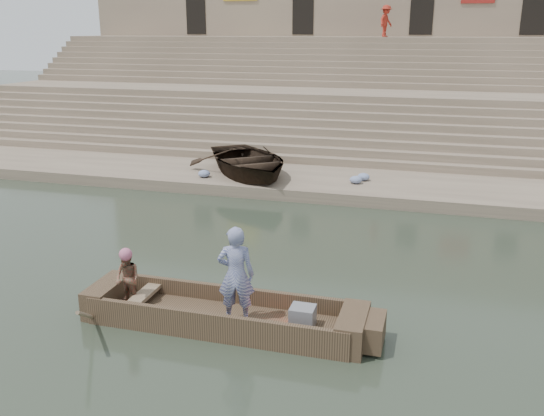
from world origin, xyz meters
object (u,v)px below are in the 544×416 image
at_px(rowing_man, 127,279).
at_px(beached_rowboat, 248,161).
at_px(main_rowboat, 223,320).
at_px(pedestrian, 386,21).
at_px(television, 302,316).
at_px(standing_man, 236,275).

relative_size(rowing_man, beached_rowboat, 0.23).
distance_m(main_rowboat, pedestrian, 25.45).
bearing_deg(main_rowboat, beached_rowboat, 105.63).
bearing_deg(pedestrian, main_rowboat, -157.77).
bearing_deg(television, standing_man, -174.03).
distance_m(standing_man, beached_rowboat, 11.13).
relative_size(standing_man, pedestrian, 1.13).
height_order(standing_man, rowing_man, standing_man).
distance_m(rowing_man, beached_rowboat, 10.64).
height_order(main_rowboat, television, television).
height_order(standing_man, beached_rowboat, standing_man).
bearing_deg(pedestrian, rowing_man, -162.36).
bearing_deg(main_rowboat, rowing_man, -177.33).
xyz_separation_m(main_rowboat, television, (1.59, 0.00, 0.31)).
height_order(main_rowboat, beached_rowboat, beached_rowboat).
bearing_deg(beached_rowboat, standing_man, -110.45).
xyz_separation_m(standing_man, rowing_man, (-2.33, 0.04, -0.38)).
height_order(television, pedestrian, pedestrian).
bearing_deg(standing_man, television, 173.67).
relative_size(standing_man, beached_rowboat, 0.38).
distance_m(television, pedestrian, 25.40).
bearing_deg(beached_rowboat, rowing_man, -122.47).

